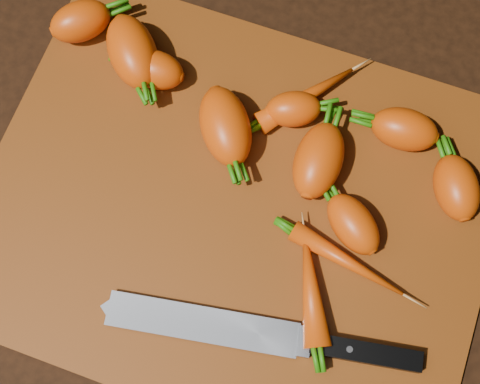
% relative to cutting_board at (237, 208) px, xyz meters
% --- Properties ---
extents(ground, '(2.00, 2.00, 0.01)m').
position_rel_cutting_board_xyz_m(ground, '(0.00, 0.00, -0.01)').
color(ground, black).
extents(cutting_board, '(0.50, 0.40, 0.01)m').
position_rel_cutting_board_xyz_m(cutting_board, '(0.00, 0.00, 0.00)').
color(cutting_board, '#67300C').
rests_on(cutting_board, ground).
extents(carrot_0, '(0.08, 0.07, 0.04)m').
position_rel_cutting_board_xyz_m(carrot_0, '(-0.22, 0.13, 0.03)').
color(carrot_0, '#DA4607').
rests_on(carrot_0, cutting_board).
extents(carrot_1, '(0.06, 0.04, 0.04)m').
position_rel_cutting_board_xyz_m(carrot_1, '(-0.12, 0.10, 0.03)').
color(carrot_1, '#DA4607').
rests_on(carrot_1, cutting_board).
extents(carrot_2, '(0.09, 0.10, 0.05)m').
position_rel_cutting_board_xyz_m(carrot_2, '(-0.04, 0.07, 0.03)').
color(carrot_2, '#DA4607').
rests_on(carrot_2, cutting_board).
extents(carrot_3, '(0.05, 0.08, 0.05)m').
position_rel_cutting_board_xyz_m(carrot_3, '(0.06, 0.06, 0.03)').
color(carrot_3, '#DA4607').
rests_on(carrot_3, cutting_board).
extents(carrot_4, '(0.07, 0.05, 0.04)m').
position_rel_cutting_board_xyz_m(carrot_4, '(0.13, 0.13, 0.03)').
color(carrot_4, '#DA4607').
rests_on(carrot_4, cutting_board).
extents(carrot_5, '(0.07, 0.06, 0.04)m').
position_rel_cutting_board_xyz_m(carrot_5, '(0.02, 0.11, 0.02)').
color(carrot_5, '#DA4607').
rests_on(carrot_5, cutting_board).
extents(carrot_6, '(0.08, 0.07, 0.04)m').
position_rel_cutting_board_xyz_m(carrot_6, '(0.11, 0.02, 0.03)').
color(carrot_6, '#DA4607').
rests_on(carrot_6, cutting_board).
extents(carrot_7, '(0.09, 0.10, 0.02)m').
position_rel_cutting_board_xyz_m(carrot_7, '(0.03, 0.13, 0.02)').
color(carrot_7, '#DA4607').
rests_on(carrot_7, cutting_board).
extents(carrot_8, '(0.12, 0.04, 0.02)m').
position_rel_cutting_board_xyz_m(carrot_8, '(0.12, -0.02, 0.02)').
color(carrot_8, '#DA4607').
rests_on(carrot_8, cutting_board).
extents(carrot_9, '(0.07, 0.11, 0.03)m').
position_rel_cutting_board_xyz_m(carrot_9, '(0.09, -0.06, 0.02)').
color(carrot_9, '#DA4607').
rests_on(carrot_9, cutting_board).
extents(carrot_10, '(0.09, 0.10, 0.05)m').
position_rel_cutting_board_xyz_m(carrot_10, '(-0.15, 0.11, 0.03)').
color(carrot_10, '#DA4607').
rests_on(carrot_10, cutting_board).
extents(carrot_11, '(0.07, 0.08, 0.04)m').
position_rel_cutting_board_xyz_m(carrot_11, '(0.20, 0.08, 0.03)').
color(carrot_11, '#DA4607').
rests_on(carrot_11, cutting_board).
extents(knife, '(0.29, 0.08, 0.02)m').
position_rel_cutting_board_xyz_m(knife, '(0.03, -0.12, 0.01)').
color(knife, gray).
rests_on(knife, cutting_board).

